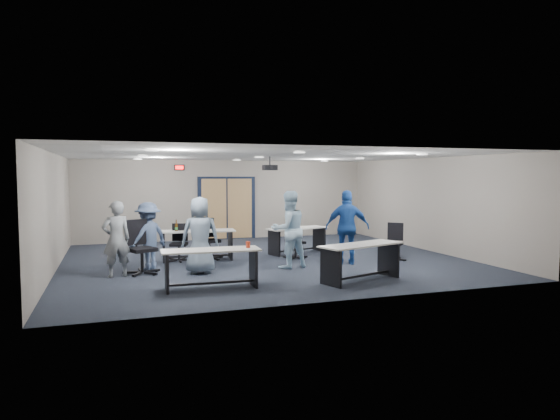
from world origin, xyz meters
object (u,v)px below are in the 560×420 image
object	(u,v)px
chair_back_c	(296,241)
person_lightblue	(289,229)
chair_loose_right	(393,242)
person_navy	(347,227)
chair_back_b	(209,239)
person_back	(148,236)
table_back_right	(297,236)
table_front_left	(211,262)
chair_loose_left	(142,247)
person_gray	(116,239)
table_front_right	(361,256)
person_plaid	(200,235)
table_back_left	(197,239)
chair_back_a	(179,243)

from	to	relation	value
chair_back_c	person_lightblue	world-z (taller)	person_lightblue
chair_loose_right	person_navy	world-z (taller)	person_navy
chair_back_b	person_navy	size ratio (longest dim) A/B	0.58
person_lightblue	person_back	bearing A→B (deg)	-23.46
table_back_right	person_lightblue	size ratio (longest dim) A/B	1.02
table_front_left	chair_back_b	xyz separation A→B (m)	(0.58, 3.32, 0.01)
person_navy	chair_back_b	bearing A→B (deg)	-6.52
chair_loose_left	person_navy	bearing A→B (deg)	-27.32
chair_loose_right	person_gray	world-z (taller)	person_gray
chair_loose_left	chair_loose_right	size ratio (longest dim) A/B	1.25
chair_back_c	person_lightblue	distance (m)	1.37
person_navy	person_back	xyz separation A→B (m)	(-4.72, 0.78, -0.13)
table_front_left	chair_loose_left	bearing A→B (deg)	125.24
table_front_right	chair_back_b	world-z (taller)	chair_back_b
table_front_left	person_plaid	distance (m)	1.58
chair_loose_left	person_plaid	world-z (taller)	person_plaid
table_back_left	chair_back_a	size ratio (longest dim) A/B	2.06
chair_back_b	chair_loose_right	size ratio (longest dim) A/B	1.10
chair_back_b	chair_loose_right	distance (m)	4.76
table_front_left	chair_back_c	xyz separation A→B (m)	(2.76, 2.71, -0.05)
chair_back_b	person_plaid	world-z (taller)	person_plaid
table_front_right	person_plaid	distance (m)	3.57
table_front_right	table_back_left	world-z (taller)	table_back_left
table_back_left	chair_loose_left	distance (m)	2.06
chair_back_a	person_lightblue	bearing A→B (deg)	-19.61
chair_back_c	person_navy	world-z (taller)	person_navy
chair_back_b	person_lightblue	xyz separation A→B (m)	(1.57, -1.76, 0.38)
person_plaid	table_front_right	bearing A→B (deg)	156.30
person_gray	person_navy	xyz separation A→B (m)	(5.42, -0.16, 0.09)
person_plaid	person_navy	distance (m)	3.65
table_front_right	person_gray	bearing A→B (deg)	139.21
person_back	chair_back_c	bearing A→B (deg)	148.35
chair_loose_left	person_gray	size ratio (longest dim) A/B	0.73
table_front_left	person_navy	bearing A→B (deg)	25.69
person_gray	person_back	xyz separation A→B (m)	(0.70, 0.61, -0.04)
table_back_right	person_gray	bearing A→B (deg)	-175.26
chair_loose_right	table_back_right	bearing A→B (deg)	179.50
chair_back_a	table_back_right	bearing A→B (deg)	21.49
table_front_right	table_back_left	xyz separation A→B (m)	(-2.81, 3.63, 0.01)
chair_back_a	person_back	world-z (taller)	person_back
table_front_left	table_back_right	world-z (taller)	table_front_left
chair_back_b	person_navy	world-z (taller)	person_navy
table_front_left	person_gray	xyz separation A→B (m)	(-1.73, 1.73, 0.30)
table_front_right	person_back	xyz separation A→B (m)	(-4.11, 2.65, 0.26)
chair_back_b	person_plaid	distance (m)	1.89
chair_loose_right	person_back	distance (m)	6.11
chair_back_b	chair_back_c	size ratio (longest dim) A/B	1.11
table_back_right	chair_back_c	world-z (taller)	chair_back_c
person_lightblue	person_navy	size ratio (longest dim) A/B	1.00
table_front_left	person_back	distance (m)	2.57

